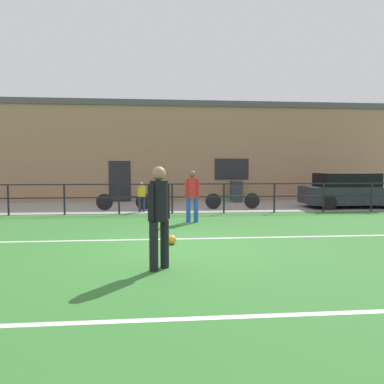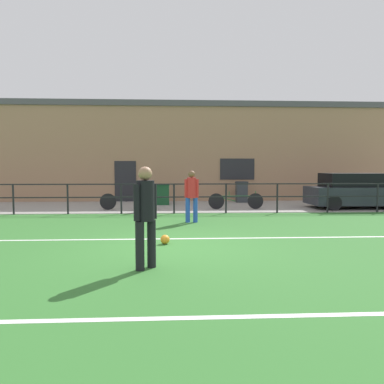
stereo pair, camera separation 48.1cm
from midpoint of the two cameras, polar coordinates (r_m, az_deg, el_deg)
name	(u,v)px [view 2 (the right image)]	position (r m, az deg, el deg)	size (l,w,h in m)	color
ground	(175,249)	(7.93, -1.01, -9.00)	(60.00, 44.00, 0.04)	#33702D
field_line_touchline	(174,239)	(8.93, -1.23, -7.40)	(36.00, 0.11, 0.00)	white
field_line_hash	(176,318)	(4.42, 0.70, -19.32)	(36.00, 0.11, 0.00)	white
pavement_strip	(174,206)	(16.32, -2.02, -2.28)	(48.00, 5.00, 0.02)	gray
perimeter_fence	(174,194)	(13.76, -1.86, -0.32)	(36.07, 0.07, 1.15)	black
clubhouse_facade	(174,152)	(19.95, -2.21, 6.32)	(28.00, 2.56, 5.22)	#A37A5B
player_goalkeeper	(145,211)	(6.19, -5.15, -3.04)	(0.37, 0.37, 1.76)	black
player_striker	(192,193)	(11.51, 1.13, -0.17)	(0.45, 0.29, 1.66)	blue
soccer_ball_match	(165,239)	(8.32, -2.62, -7.50)	(0.21, 0.21, 0.21)	orange
spectator_child	(144,195)	(14.37, -6.61, -0.46)	(0.30, 0.20, 1.15)	#232D4C
parked_car_red	(355,191)	(17.12, 25.14, 0.08)	(4.06, 1.91, 1.50)	#282D38
bicycle_parked_1	(236,201)	(15.26, 7.83, -1.39)	(2.32, 0.04, 0.76)	black
bicycle_parked_2	(127,201)	(15.08, -9.28, -1.45)	(2.26, 0.04, 0.77)	black
trash_bin_0	(242,192)	(18.35, 8.57, 0.04)	(0.59, 0.50, 1.05)	#33383D
trash_bin_1	(163,194)	(16.98, -3.85, -0.35)	(0.64, 0.55, 0.97)	#194C28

